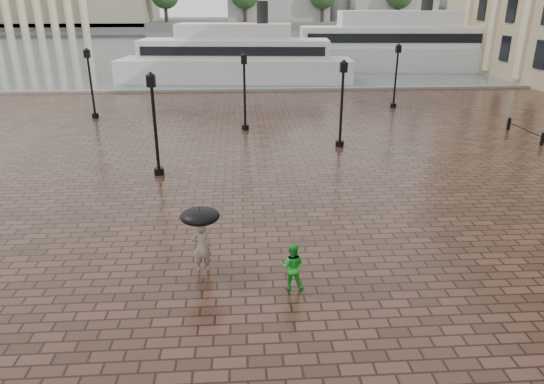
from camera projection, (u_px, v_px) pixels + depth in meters
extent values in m
plane|color=#321F16|center=(332.00, 293.00, 12.86)|extent=(300.00, 300.00, 0.00)
plane|color=#495358|center=(249.00, 41.00, 98.34)|extent=(240.00, 240.00, 0.00)
cube|color=slate|center=(265.00, 91.00, 42.59)|extent=(80.00, 0.60, 0.30)
cube|color=#4C4C47|center=(244.00, 23.00, 161.15)|extent=(300.00, 60.00, 2.00)
cube|color=gray|center=(387.00, 2.00, 152.34)|extent=(25.00, 22.00, 11.00)
cylinder|color=#2D2119|center=(4.00, 15.00, 135.34)|extent=(1.00, 1.00, 8.00)
cylinder|color=#2D2119|center=(86.00, 15.00, 136.77)|extent=(1.00, 1.00, 8.00)
cylinder|color=#2D2119|center=(166.00, 15.00, 138.19)|extent=(1.00, 1.00, 8.00)
cylinder|color=#2D2119|center=(245.00, 15.00, 139.62)|extent=(1.00, 1.00, 8.00)
cylinder|color=#2D2119|center=(322.00, 15.00, 141.04)|extent=(1.00, 1.00, 8.00)
cylinder|color=#2D2119|center=(398.00, 14.00, 142.47)|extent=(1.00, 1.00, 8.00)
cylinder|color=#2D2119|center=(472.00, 14.00, 143.89)|extent=(1.00, 1.00, 8.00)
cylinder|color=black|center=(542.00, 140.00, 26.18)|extent=(0.20, 0.20, 0.60)
sphere|color=black|center=(544.00, 134.00, 26.07)|extent=(0.22, 0.22, 0.22)
cylinder|color=black|center=(509.00, 124.00, 29.43)|extent=(0.20, 0.20, 0.60)
sphere|color=black|center=(510.00, 119.00, 29.32)|extent=(0.22, 0.22, 0.22)
cylinder|color=black|center=(159.00, 171.00, 21.72)|extent=(0.44, 0.44, 0.30)
cylinder|color=black|center=(155.00, 131.00, 21.04)|extent=(0.14, 0.14, 4.00)
cube|color=black|center=(151.00, 81.00, 20.26)|extent=(0.35, 0.35, 0.50)
sphere|color=beige|center=(151.00, 81.00, 20.26)|extent=(0.28, 0.28, 0.28)
cylinder|color=black|center=(340.00, 143.00, 26.00)|extent=(0.44, 0.44, 0.30)
cylinder|color=black|center=(341.00, 109.00, 25.33)|extent=(0.14, 0.14, 4.00)
cube|color=black|center=(344.00, 67.00, 24.55)|extent=(0.35, 0.35, 0.50)
sphere|color=beige|center=(344.00, 67.00, 24.55)|extent=(0.28, 0.28, 0.28)
cylinder|color=black|center=(95.00, 115.00, 32.49)|extent=(0.44, 0.44, 0.30)
cylinder|color=black|center=(92.00, 88.00, 31.81)|extent=(0.14, 0.14, 4.00)
cube|color=black|center=(87.00, 54.00, 31.03)|extent=(0.35, 0.35, 0.50)
sphere|color=beige|center=(87.00, 54.00, 31.03)|extent=(0.28, 0.28, 0.28)
cylinder|color=black|center=(393.00, 105.00, 35.68)|extent=(0.44, 0.44, 0.30)
cylinder|color=black|center=(396.00, 80.00, 35.00)|extent=(0.14, 0.14, 4.00)
cube|color=black|center=(398.00, 49.00, 34.22)|extent=(0.35, 0.35, 0.50)
sphere|color=beige|center=(398.00, 49.00, 34.22)|extent=(0.28, 0.28, 0.28)
cylinder|color=black|center=(245.00, 127.00, 29.40)|extent=(0.44, 0.44, 0.30)
cylinder|color=black|center=(245.00, 97.00, 28.73)|extent=(0.14, 0.14, 4.00)
cube|color=black|center=(244.00, 59.00, 27.95)|extent=(0.35, 0.35, 0.50)
sphere|color=beige|center=(244.00, 59.00, 27.95)|extent=(0.28, 0.28, 0.28)
imported|color=gray|center=(202.00, 247.00, 13.71)|extent=(0.59, 0.43, 1.51)
imported|color=green|center=(292.00, 266.00, 12.86)|extent=(0.73, 0.61, 1.34)
cube|color=silver|center=(235.00, 70.00, 47.32)|extent=(22.85, 7.55, 2.15)
cube|color=silver|center=(235.00, 49.00, 46.60)|extent=(18.32, 6.40, 1.79)
cube|color=silver|center=(234.00, 31.00, 46.01)|extent=(11.12, 5.16, 1.44)
cylinder|color=black|center=(262.00, 13.00, 45.35)|extent=(1.08, 1.08, 2.15)
cube|color=black|center=(232.00, 51.00, 44.39)|extent=(16.98, 1.77, 0.81)
cube|color=black|center=(237.00, 47.00, 48.81)|extent=(16.98, 1.77, 0.81)
cube|color=silver|center=(393.00, 58.00, 55.71)|extent=(27.10, 8.36, 2.56)
cube|color=silver|center=(395.00, 37.00, 54.86)|extent=(21.71, 7.11, 2.14)
cube|color=silver|center=(397.00, 19.00, 54.16)|extent=(13.14, 5.84, 1.71)
cylinder|color=black|center=(428.00, 0.00, 53.44)|extent=(1.28, 1.28, 2.56)
cube|color=black|center=(401.00, 38.00, 52.22)|extent=(20.24, 1.59, 0.96)
cube|color=black|center=(390.00, 35.00, 57.49)|extent=(20.24, 1.59, 0.96)
cylinder|color=black|center=(201.00, 230.00, 13.52)|extent=(0.02, 0.02, 0.95)
ellipsoid|color=black|center=(200.00, 216.00, 13.36)|extent=(1.10, 1.10, 0.39)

